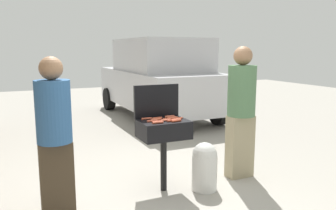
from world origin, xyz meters
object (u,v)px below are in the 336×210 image
(hot_dog_7, at_px, (170,116))
(hot_dog_11, at_px, (157,122))
(hot_dog_12, at_px, (156,120))
(hot_dog_8, at_px, (152,121))
(hot_dog_9, at_px, (172,121))
(hot_dog_15, at_px, (168,119))
(person_right, at_px, (241,108))
(person_left, at_px, (55,132))
(hot_dog_1, at_px, (157,118))
(hot_dog_13, at_px, (176,120))
(hot_dog_4, at_px, (158,123))
(parked_minivan, at_px, (159,78))
(bbq_grill, at_px, (164,132))
(hot_dog_6, at_px, (166,120))
(hot_dog_14, at_px, (147,119))
(hot_dog_3, at_px, (173,118))
(hot_dog_0, at_px, (176,121))
(hot_dog_2, at_px, (156,119))
(hot_dog_10, at_px, (178,118))
(hot_dog_5, at_px, (171,118))
(propane_tank, at_px, (205,165))

(hot_dog_7, height_order, hot_dog_11, same)
(hot_dog_7, distance_m, hot_dog_12, 0.28)
(hot_dog_8, distance_m, hot_dog_9, 0.24)
(hot_dog_11, xyz_separation_m, hot_dog_12, (0.02, 0.11, 0.00))
(hot_dog_15, xyz_separation_m, person_right, (1.10, -0.01, 0.06))
(person_left, bearing_deg, hot_dog_11, -10.84)
(hot_dog_1, xyz_separation_m, hot_dog_13, (0.18, -0.18, 0.00))
(hot_dog_4, relative_size, parked_minivan, 0.03)
(bbq_grill, relative_size, parked_minivan, 0.21)
(hot_dog_6, bearing_deg, hot_dog_14, 132.68)
(hot_dog_1, bearing_deg, hot_dog_3, -22.27)
(bbq_grill, xyz_separation_m, person_left, (-1.30, -0.15, 0.16))
(hot_dog_9, xyz_separation_m, hot_dog_15, (-0.01, 0.11, 0.00))
(hot_dog_0, height_order, hot_dog_2, same)
(hot_dog_2, distance_m, hot_dog_4, 0.19)
(bbq_grill, distance_m, person_left, 1.32)
(hot_dog_8, height_order, hot_dog_13, same)
(hot_dog_7, bearing_deg, hot_dog_8, -151.96)
(hot_dog_1, distance_m, hot_dog_11, 0.22)
(hot_dog_2, bearing_deg, hot_dog_13, -29.31)
(hot_dog_3, relative_size, person_left, 0.08)
(hot_dog_0, bearing_deg, parked_minivan, 69.47)
(hot_dog_9, height_order, person_right, person_right)
(hot_dog_8, xyz_separation_m, hot_dog_10, (0.35, 0.01, 0.00))
(hot_dog_2, height_order, hot_dog_8, same)
(hot_dog_8, distance_m, hot_dog_14, 0.16)
(person_left, bearing_deg, hot_dog_13, -10.54)
(hot_dog_12, relative_size, parked_minivan, 0.03)
(hot_dog_4, height_order, hot_dog_7, same)
(hot_dog_1, distance_m, hot_dog_14, 0.13)
(hot_dog_5, bearing_deg, hot_dog_8, -163.21)
(hot_dog_10, xyz_separation_m, parked_minivan, (1.61, 4.38, 0.11))
(hot_dog_9, relative_size, hot_dog_12, 1.00)
(hot_dog_12, bearing_deg, hot_dog_15, -3.61)
(hot_dog_1, relative_size, hot_dog_4, 1.00)
(hot_dog_12, height_order, person_left, person_left)
(hot_dog_4, bearing_deg, hot_dog_11, 80.05)
(hot_dog_0, height_order, hot_dog_3, same)
(hot_dog_12, bearing_deg, hot_dog_6, -33.25)
(hot_dog_1, distance_m, hot_dog_13, 0.25)
(hot_dog_1, relative_size, hot_dog_15, 1.00)
(person_right, bearing_deg, hot_dog_8, -15.03)
(hot_dog_1, relative_size, hot_dog_7, 1.00)
(bbq_grill, relative_size, hot_dog_2, 6.95)
(hot_dog_1, xyz_separation_m, hot_dog_5, (0.17, -0.04, 0.00))
(hot_dog_3, relative_size, propane_tank, 0.21)
(hot_dog_10, distance_m, hot_dog_13, 0.08)
(hot_dog_1, bearing_deg, hot_dog_13, -45.77)
(hot_dog_3, height_order, hot_dog_11, same)
(hot_dog_14, bearing_deg, hot_dog_0, -44.40)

